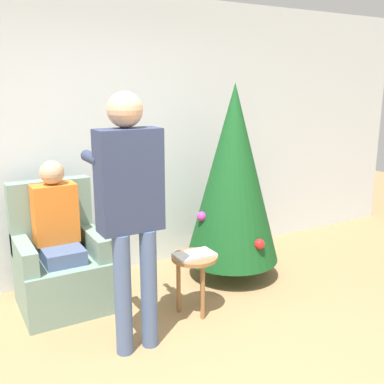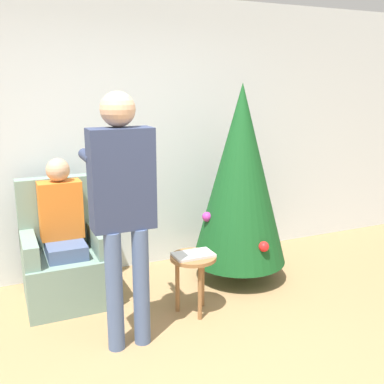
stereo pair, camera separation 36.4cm
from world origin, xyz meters
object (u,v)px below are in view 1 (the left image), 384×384
Objects in this scene: christmas_tree at (233,174)px; person_standing at (130,199)px; armchair at (60,265)px; person_seated at (58,229)px; side_stool at (195,266)px.

christmas_tree is 1.03× the size of person_standing.
christmas_tree reaches higher than armchair.
armchair is at bearing 90.00° from person_seated.
person_standing reaches higher than armchair.
person_standing reaches higher than person_seated.
person_seated reaches higher than armchair.
side_stool is at bearing -35.32° from person_seated.
person_standing is (0.30, -0.90, 0.75)m from armchair.
person_standing is at bearing -70.67° from person_seated.
side_stool is at bearing -146.36° from christmas_tree.
christmas_tree is 3.75× the size of side_stool.
christmas_tree is 1.48m from person_standing.
side_stool is (0.93, -0.66, -0.28)m from person_seated.
person_standing reaches higher than side_stool.
armchair is 0.34m from person_seated.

